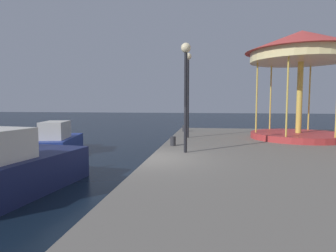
{
  "coord_description": "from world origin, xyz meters",
  "views": [
    {
      "loc": [
        2.05,
        -9.54,
        2.7
      ],
      "look_at": [
        -0.1,
        5.19,
        1.44
      ],
      "focal_mm": 30.84,
      "sensor_mm": 36.0,
      "label": 1
    }
  ],
  "objects_px": {
    "lamp_post_mid_promenade": "(188,80)",
    "bollard_south": "(173,141)",
    "motorboat_navy": "(15,168)",
    "motorboat_blue": "(58,141)",
    "bollard_center": "(184,128)",
    "carousel": "(301,58)",
    "lamp_post_near_edge": "(186,78)"
  },
  "relations": [
    {
      "from": "motorboat_navy",
      "to": "lamp_post_near_edge",
      "type": "bearing_deg",
      "value": 32.59
    },
    {
      "from": "bollard_south",
      "to": "motorboat_blue",
      "type": "bearing_deg",
      "value": 163.02
    },
    {
      "from": "carousel",
      "to": "lamp_post_near_edge",
      "type": "height_order",
      "value": "carousel"
    },
    {
      "from": "carousel",
      "to": "lamp_post_mid_promenade",
      "type": "height_order",
      "value": "carousel"
    },
    {
      "from": "bollard_south",
      "to": "bollard_center",
      "type": "xyz_separation_m",
      "value": [
        -0.05,
        6.01,
        0.0
      ]
    },
    {
      "from": "motorboat_blue",
      "to": "bollard_center",
      "type": "bearing_deg",
      "value": 32.38
    },
    {
      "from": "bollard_center",
      "to": "lamp_post_mid_promenade",
      "type": "bearing_deg",
      "value": -81.48
    },
    {
      "from": "bollard_south",
      "to": "bollard_center",
      "type": "height_order",
      "value": "same"
    },
    {
      "from": "carousel",
      "to": "lamp_post_mid_promenade",
      "type": "relative_size",
      "value": 1.25
    },
    {
      "from": "motorboat_blue",
      "to": "lamp_post_mid_promenade",
      "type": "xyz_separation_m",
      "value": [
        6.84,
        1.0,
        3.2
      ]
    },
    {
      "from": "lamp_post_mid_promenade",
      "to": "bollard_center",
      "type": "height_order",
      "value": "lamp_post_mid_promenade"
    },
    {
      "from": "motorboat_navy",
      "to": "bollard_south",
      "type": "bearing_deg",
      "value": 48.54
    },
    {
      "from": "motorboat_navy",
      "to": "carousel",
      "type": "height_order",
      "value": "carousel"
    },
    {
      "from": "lamp_post_mid_promenade",
      "to": "bollard_south",
      "type": "height_order",
      "value": "lamp_post_mid_promenade"
    },
    {
      "from": "carousel",
      "to": "lamp_post_near_edge",
      "type": "xyz_separation_m",
      "value": [
        -5.41,
        -4.89,
        -1.31
      ]
    },
    {
      "from": "motorboat_navy",
      "to": "lamp_post_near_edge",
      "type": "distance_m",
      "value": 6.35
    },
    {
      "from": "bollard_center",
      "to": "motorboat_blue",
      "type": "bearing_deg",
      "value": -147.62
    },
    {
      "from": "lamp_post_near_edge",
      "to": "lamp_post_mid_promenade",
      "type": "xyz_separation_m",
      "value": [
        -0.27,
        4.56,
        0.23
      ]
    },
    {
      "from": "motorboat_blue",
      "to": "motorboat_navy",
      "type": "distance_m",
      "value": 7.01
    },
    {
      "from": "motorboat_navy",
      "to": "carousel",
      "type": "relative_size",
      "value": 0.83
    },
    {
      "from": "motorboat_blue",
      "to": "carousel",
      "type": "distance_m",
      "value": 13.29
    },
    {
      "from": "motorboat_navy",
      "to": "bollard_center",
      "type": "height_order",
      "value": "motorboat_navy"
    },
    {
      "from": "lamp_post_mid_promenade",
      "to": "motorboat_blue",
      "type": "bearing_deg",
      "value": -171.69
    },
    {
      "from": "motorboat_blue",
      "to": "bollard_south",
      "type": "height_order",
      "value": "motorboat_blue"
    },
    {
      "from": "motorboat_blue",
      "to": "motorboat_navy",
      "type": "bearing_deg",
      "value": -70.7
    },
    {
      "from": "motorboat_blue",
      "to": "bollard_south",
      "type": "xyz_separation_m",
      "value": [
        6.43,
        -1.96,
        0.38
      ]
    },
    {
      "from": "motorboat_blue",
      "to": "bollard_center",
      "type": "relative_size",
      "value": 11.02
    },
    {
      "from": "motorboat_blue",
      "to": "carousel",
      "type": "xyz_separation_m",
      "value": [
        12.51,
        1.33,
        4.28
      ]
    },
    {
      "from": "motorboat_navy",
      "to": "bollard_south",
      "type": "distance_m",
      "value": 6.22
    },
    {
      "from": "motorboat_navy",
      "to": "bollard_center",
      "type": "relative_size",
      "value": 11.46
    },
    {
      "from": "motorboat_navy",
      "to": "lamp_post_near_edge",
      "type": "relative_size",
      "value": 1.13
    },
    {
      "from": "carousel",
      "to": "motorboat_blue",
      "type": "bearing_deg",
      "value": -173.92
    }
  ]
}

